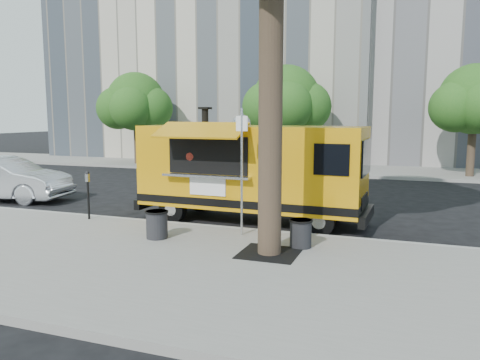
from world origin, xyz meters
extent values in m
plane|color=black|center=(0.00, 0.00, 0.00)|extent=(120.00, 120.00, 0.00)
cube|color=gray|center=(0.00, -4.00, 0.07)|extent=(60.00, 6.00, 0.15)
cube|color=#999993|center=(0.00, -0.93, 0.07)|extent=(60.00, 0.14, 0.16)
cube|color=gray|center=(0.00, 13.50, 0.07)|extent=(60.00, 5.00, 0.15)
cylinder|color=#33261C|center=(2.60, -2.80, 3.40)|extent=(0.48, 0.48, 6.50)
cube|color=black|center=(2.60, -2.80, 0.15)|extent=(1.20, 1.20, 0.02)
cylinder|color=#33261C|center=(-10.00, 12.30, 1.45)|extent=(0.36, 0.36, 2.60)
sphere|color=#154F17|center=(-10.00, 12.30, 3.79)|extent=(3.42, 3.42, 3.42)
cylinder|color=#33261C|center=(-1.00, 12.70, 1.45)|extent=(0.36, 0.36, 2.60)
sphere|color=#154F17|center=(-1.00, 12.70, 3.85)|extent=(3.60, 3.60, 3.60)
cylinder|color=#33261C|center=(8.00, 12.40, 1.45)|extent=(0.36, 0.36, 2.60)
sphere|color=#154F17|center=(8.00, 12.40, 3.74)|extent=(3.24, 3.24, 3.24)
cylinder|color=silver|center=(1.55, -1.55, 1.65)|extent=(0.06, 0.06, 3.00)
cube|color=white|center=(1.55, -1.55, 2.80)|extent=(0.28, 0.02, 0.35)
cylinder|color=black|center=(-3.00, -1.35, 0.68)|extent=(0.06, 0.06, 1.05)
cube|color=silver|center=(-3.00, -1.35, 1.30)|extent=(0.10, 0.08, 0.22)
sphere|color=black|center=(-3.00, -1.35, 1.43)|extent=(0.11, 0.11, 0.11)
cube|color=orange|center=(1.13, 0.46, 1.59)|extent=(6.22, 2.28, 2.23)
cube|color=black|center=(1.13, 0.46, 0.68)|extent=(6.24, 2.30, 0.21)
cube|color=black|center=(4.28, 0.36, 0.43)|extent=(0.24, 1.98, 0.28)
cube|color=black|center=(-2.03, 0.56, 0.43)|extent=(0.24, 1.98, 0.28)
cube|color=black|center=(4.22, 0.36, 1.94)|extent=(0.10, 1.67, 0.90)
cylinder|color=black|center=(3.23, -0.48, 0.38)|extent=(0.77, 0.29, 0.76)
cylinder|color=black|center=(3.28, 1.26, 0.38)|extent=(0.77, 0.29, 0.76)
cylinder|color=black|center=(-0.94, -0.35, 0.38)|extent=(0.77, 0.29, 0.76)
cylinder|color=black|center=(-0.88, 1.40, 0.38)|extent=(0.77, 0.29, 0.76)
cube|color=black|center=(0.24, -0.50, 1.94)|extent=(2.28, 0.25, 0.99)
cube|color=silver|center=(0.24, -0.66, 1.40)|extent=(2.48, 0.43, 0.06)
cube|color=orange|center=(0.23, -0.99, 2.62)|extent=(2.40, 0.97, 0.40)
cube|color=white|center=(0.24, -0.58, 1.11)|extent=(1.04, 0.07, 0.47)
cylinder|color=black|center=(-0.30, 0.50, 2.94)|extent=(0.19, 0.19, 0.52)
sphere|color=silver|center=(0.75, 0.66, 2.75)|extent=(0.53, 0.53, 0.53)
sphere|color=maroon|center=(-0.27, -0.19, 1.89)|extent=(0.80, 0.80, 0.80)
cylinder|color=#FF590C|center=(-0.28, -0.42, 1.76)|extent=(0.33, 0.12, 0.32)
imported|color=silver|center=(-8.13, 0.68, 0.76)|extent=(4.82, 2.25, 1.53)
cylinder|color=black|center=(-0.21, -2.50, 0.47)|extent=(0.49, 0.49, 0.64)
cylinder|color=black|center=(-0.21, -2.50, 0.77)|extent=(0.54, 0.54, 0.04)
cylinder|color=black|center=(3.11, -2.12, 0.45)|extent=(0.47, 0.47, 0.61)
cylinder|color=black|center=(3.11, -2.12, 0.74)|extent=(0.51, 0.51, 0.04)
camera|label=1|loc=(5.21, -11.84, 2.98)|focal=35.00mm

